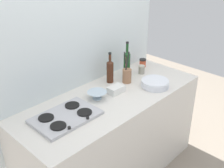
% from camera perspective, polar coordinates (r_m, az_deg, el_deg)
% --- Properties ---
extents(counter_block, '(1.80, 0.70, 0.90)m').
position_cam_1_polar(counter_block, '(2.72, 0.00, -10.78)').
color(counter_block, silver).
rests_on(counter_block, ground).
extents(backsplash_panel, '(1.90, 0.06, 2.13)m').
position_cam_1_polar(backsplash_panel, '(2.65, -5.96, 3.47)').
color(backsplash_panel, silver).
rests_on(backsplash_panel, ground).
extents(stovetop_hob, '(0.50, 0.34, 0.04)m').
position_cam_1_polar(stovetop_hob, '(2.20, -9.39, -6.56)').
color(stovetop_hob, '#B2B2B7').
rests_on(stovetop_hob, counter_block).
extents(plate_stack, '(0.26, 0.26, 0.07)m').
position_cam_1_polar(plate_stack, '(2.65, 8.76, 0.11)').
color(plate_stack, white).
rests_on(plate_stack, counter_block).
extents(wine_bottle_leftmost, '(0.07, 0.07, 0.30)m').
position_cam_1_polar(wine_bottle_leftmost, '(2.67, -0.41, 2.73)').
color(wine_bottle_leftmost, '#472314').
rests_on(wine_bottle_leftmost, counter_block).
extents(wine_bottle_mid_left, '(0.07, 0.07, 0.36)m').
position_cam_1_polar(wine_bottle_mid_left, '(2.79, 3.04, 4.27)').
color(wine_bottle_mid_left, '#19471E').
rests_on(wine_bottle_mid_left, counter_block).
extents(mixing_bowl, '(0.17, 0.17, 0.07)m').
position_cam_1_polar(mixing_bowl, '(2.42, -3.04, -2.22)').
color(mixing_bowl, silver).
rests_on(mixing_bowl, counter_block).
extents(butter_dish, '(0.15, 0.10, 0.06)m').
position_cam_1_polar(butter_dish, '(2.52, 0.81, -1.10)').
color(butter_dish, white).
rests_on(butter_dish, counter_block).
extents(utensil_crock, '(0.09, 0.09, 0.32)m').
position_cam_1_polar(utensil_crock, '(2.69, 3.04, 1.84)').
color(utensil_crock, '#996B4C').
rests_on(utensil_crock, counter_block).
extents(condiment_jar_front, '(0.07, 0.07, 0.09)m').
position_cam_1_polar(condiment_jar_front, '(2.90, 6.02, 2.96)').
color(condiment_jar_front, '#9E998C').
rests_on(condiment_jar_front, counter_block).
extents(condiment_jar_rear, '(0.07, 0.07, 0.09)m').
position_cam_1_polar(condiment_jar_rear, '(3.06, 6.26, 4.30)').
color(condiment_jar_rear, '#C64C2D').
rests_on(condiment_jar_rear, counter_block).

